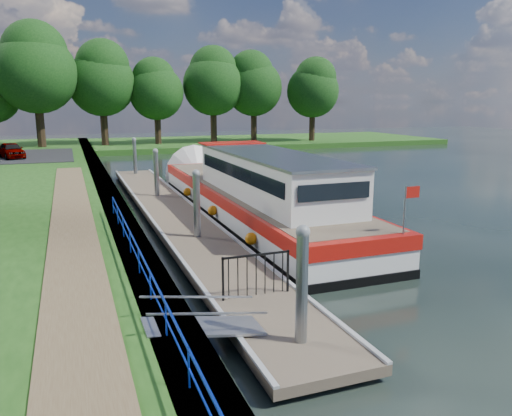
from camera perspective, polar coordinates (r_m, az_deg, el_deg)
name	(u,v)px	position (r m, az deg, el deg)	size (l,w,h in m)	color
ground	(291,348)	(11.59, 3.99, -15.65)	(160.00, 160.00, 0.00)	black
bank_edge	(113,208)	(24.88, -16.05, -0.01)	(1.10, 90.00, 0.78)	#473D2D
far_bank	(206,143)	(63.65, -5.69, 7.40)	(60.00, 18.00, 0.60)	#1E4A15
footpath	(73,241)	(17.91, -20.14, -3.53)	(1.60, 40.00, 0.05)	brown
blue_fence	(144,265)	(13.06, -12.70, -6.41)	(0.04, 18.04, 0.72)	#0C2DBF
pontoon	(174,217)	(23.31, -9.36, -1.00)	(2.50, 30.00, 0.56)	brown
mooring_piles	(173,194)	(23.10, -9.45, 1.65)	(0.30, 27.30, 3.55)	gray
gangway	(204,325)	(11.18, -5.97, -13.20)	(2.58, 1.00, 0.92)	#A5A8AD
gate_panel	(256,269)	(13.01, 0.01, -6.95)	(1.85, 0.05, 1.15)	black
barge	(247,192)	(24.11, -1.06, 1.78)	(4.36, 21.15, 4.78)	black
horizon_trees	(90,77)	(58.11, -18.44, 13.98)	(54.38, 10.03, 12.87)	#332316
car_a	(11,150)	(45.94, -26.17, 5.95)	(1.53, 3.81, 1.30)	#999999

